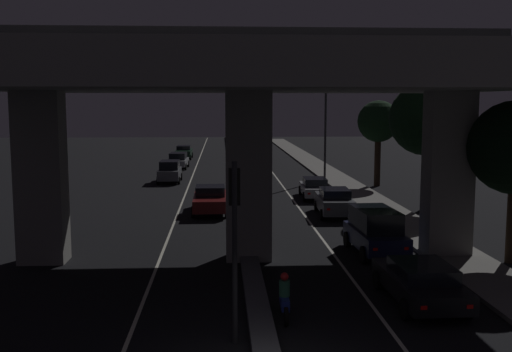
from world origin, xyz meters
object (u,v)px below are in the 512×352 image
object	(u,v)px
car_dark_red_lead_oncoming	(210,199)
motorcycle_blue_filtering_near	(284,298)
traffic_light_left_of_median	(234,220)
car_grey_second_oncoming	(170,171)
car_grey_third	(334,201)
car_dark_blue_second	(375,230)
car_black_lead	(420,281)
car_dark_green_fourth_oncoming	(184,152)
car_silver_third_oncoming	(178,160)
street_lamp	(321,123)
car_silver_fourth	(314,188)

from	to	relation	value
car_dark_red_lead_oncoming	motorcycle_blue_filtering_near	world-z (taller)	car_dark_red_lead_oncoming
traffic_light_left_of_median	car_grey_second_oncoming	size ratio (longest dim) A/B	1.23
traffic_light_left_of_median	car_grey_third	distance (m)	18.83
car_dark_blue_second	car_black_lead	bearing A→B (deg)	176.22
motorcycle_blue_filtering_near	traffic_light_left_of_median	bearing A→B (deg)	140.58
car_grey_second_oncoming	car_dark_green_fourth_oncoming	world-z (taller)	car_grey_second_oncoming
traffic_light_left_of_median	car_grey_third	size ratio (longest dim) A/B	1.11
car_silver_third_oncoming	car_black_lead	bearing A→B (deg)	16.59
car_black_lead	car_silver_third_oncoming	size ratio (longest dim) A/B	1.03
street_lamp	motorcycle_blue_filtering_near	distance (m)	32.51
traffic_light_left_of_median	car_dark_blue_second	distance (m)	11.09
street_lamp	car_silver_fourth	distance (m)	10.43
traffic_light_left_of_median	car_grey_third	xyz separation A→B (m)	(6.00, 17.68, -2.49)
car_dark_red_lead_oncoming	motorcycle_blue_filtering_near	size ratio (longest dim) A/B	2.49
car_dark_red_lead_oncoming	car_silver_third_oncoming	bearing A→B (deg)	-171.87
car_dark_red_lead_oncoming	street_lamp	bearing A→B (deg)	148.02
car_grey_third	car_silver_third_oncoming	world-z (taller)	car_grey_third
car_dark_green_fourth_oncoming	traffic_light_left_of_median	bearing A→B (deg)	5.65
car_dark_red_lead_oncoming	car_grey_second_oncoming	distance (m)	14.05
car_black_lead	car_dark_blue_second	size ratio (longest dim) A/B	1.09
car_dark_blue_second	car_grey_second_oncoming	world-z (taller)	car_dark_blue_second
car_grey_second_oncoming	motorcycle_blue_filtering_near	world-z (taller)	car_grey_second_oncoming
car_dark_blue_second	car_grey_second_oncoming	xyz separation A→B (m)	(-10.54, 23.66, -0.12)
car_grey_third	car_dark_green_fourth_oncoming	distance (m)	37.01
traffic_light_left_of_median	car_dark_red_lead_oncoming	bearing A→B (deg)	92.96
car_dark_blue_second	car_grey_second_oncoming	bearing A→B (deg)	21.85
car_black_lead	car_grey_third	bearing A→B (deg)	-1.02
car_dark_blue_second	car_grey_third	xyz separation A→B (m)	(-0.08, 8.69, -0.21)
car_grey_third	car_silver_fourth	bearing A→B (deg)	3.86
car_grey_second_oncoming	car_silver_third_oncoming	distance (m)	10.22
car_black_lead	car_dark_green_fourth_oncoming	xyz separation A→B (m)	(-10.50, 50.38, 0.07)
street_lamp	car_grey_second_oncoming	size ratio (longest dim) A/B	1.99
car_silver_fourth	car_grey_third	bearing A→B (deg)	-176.20
street_lamp	car_grey_second_oncoming	distance (m)	12.90
car_grey_third	motorcycle_blue_filtering_near	xyz separation A→B (m)	(-4.50, -15.94, -0.22)
traffic_light_left_of_median	car_grey_second_oncoming	xyz separation A→B (m)	(-4.46, 32.65, -2.40)
car_black_lead	motorcycle_blue_filtering_near	world-z (taller)	motorcycle_blue_filtering_near
car_silver_fourth	traffic_light_left_of_median	bearing A→B (deg)	168.68
car_grey_third	car_dark_red_lead_oncoming	bearing A→B (deg)	81.47
car_black_lead	car_silver_third_oncoming	xyz separation A→B (m)	(-10.41, 40.12, 0.10)
traffic_light_left_of_median	car_dark_red_lead_oncoming	xyz separation A→B (m)	(-0.98, 19.04, -2.51)
traffic_light_left_of_median	car_dark_blue_second	size ratio (longest dim) A/B	1.16
car_dark_red_lead_oncoming	car_dark_blue_second	bearing A→B (deg)	34.81
car_silver_third_oncoming	car_dark_red_lead_oncoming	bearing A→B (deg)	10.46
car_black_lead	car_dark_red_lead_oncoming	size ratio (longest dim) A/B	0.96
car_grey_third	car_dark_red_lead_oncoming	xyz separation A→B (m)	(-6.98, 1.36, -0.02)
car_grey_third	motorcycle_blue_filtering_near	bearing A→B (deg)	166.73
car_silver_fourth	car_silver_third_oncoming	distance (m)	21.61
motorcycle_blue_filtering_near	car_black_lead	bearing A→B (deg)	-75.53
car_dark_green_fourth_oncoming	car_dark_blue_second	bearing A→B (deg)	14.30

